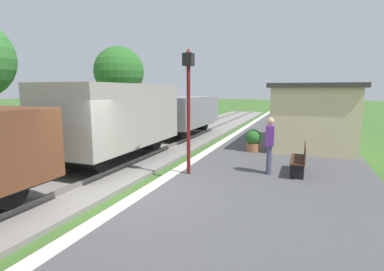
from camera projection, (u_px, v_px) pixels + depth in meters
The scene contains 14 objects.
ground_plane at pixel (125, 202), 7.34m from camera, with size 160.00×160.00×0.00m, color #3D6628.
platform_slab at pixel (255, 217), 6.20m from camera, with size 6.00×60.00×0.25m, color #4C4C4F.
platform_edge_stripe at pixel (139, 195), 7.16m from camera, with size 0.36×60.00×0.01m, color silver.
track_ballast at pixel (51, 189), 8.17m from camera, with size 3.80×60.00×0.12m, color gray.
rail_near at pixel (71, 187), 7.90m from camera, with size 0.07×60.00×0.14m, color slate.
rail_far at pixel (31, 181), 8.41m from camera, with size 0.07×60.00×0.14m, color slate.
freight_train at pixel (115, 125), 10.82m from camera, with size 2.50×19.40×2.72m.
station_hut at pixel (312, 114), 13.55m from camera, with size 3.50×5.80×2.78m.
bench_near_hut at pixel (300, 159), 8.89m from camera, with size 0.42×1.50×0.91m.
bench_down_platform at pixel (303, 125), 17.48m from camera, with size 0.42×1.50×0.91m.
person_waiting at pixel (270, 143), 8.86m from camera, with size 0.26×0.39×1.71m.
potted_planter at pixel (253, 140), 12.17m from camera, with size 0.64×0.64×0.92m.
lamp_post_near at pixel (188, 89), 8.60m from camera, with size 0.28×0.28×3.70m.
tree_trackside_far at pixel (119, 72), 19.53m from camera, with size 3.27×3.27×5.60m.
Camera 1 is at (4.04, -5.95, 2.78)m, focal length 27.63 mm.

